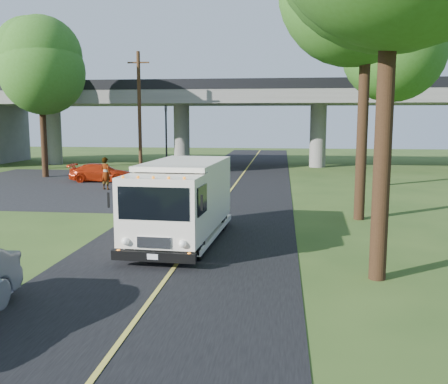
% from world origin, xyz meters
% --- Properties ---
extents(ground, '(120.00, 120.00, 0.00)m').
position_xyz_m(ground, '(0.00, 0.00, 0.00)').
color(ground, '#2E491A').
rests_on(ground, ground).
extents(road, '(7.00, 90.00, 0.02)m').
position_xyz_m(road, '(0.00, 10.00, 0.01)').
color(road, black).
rests_on(road, ground).
extents(parking_lot, '(16.00, 18.00, 0.01)m').
position_xyz_m(parking_lot, '(-11.00, 18.00, 0.01)').
color(parking_lot, black).
rests_on(parking_lot, ground).
extents(lane_line, '(0.12, 90.00, 0.01)m').
position_xyz_m(lane_line, '(0.00, 10.00, 0.03)').
color(lane_line, gold).
rests_on(lane_line, road).
extents(overpass, '(54.00, 10.00, 7.30)m').
position_xyz_m(overpass, '(0.00, 32.00, 4.56)').
color(overpass, slate).
rests_on(overpass, ground).
extents(traffic_signal, '(0.18, 0.22, 5.20)m').
position_xyz_m(traffic_signal, '(-6.00, 26.00, 3.20)').
color(traffic_signal, black).
rests_on(traffic_signal, ground).
extents(utility_pole, '(1.60, 0.26, 9.00)m').
position_xyz_m(utility_pole, '(-7.50, 24.00, 4.59)').
color(utility_pole, '#472D19').
rests_on(utility_pole, ground).
extents(tree_right_far, '(5.77, 5.67, 10.99)m').
position_xyz_m(tree_right_far, '(9.21, 19.84, 8.30)').
color(tree_right_far, '#382314').
rests_on(tree_right_far, ground).
extents(tree_left_lot, '(5.60, 5.50, 10.50)m').
position_xyz_m(tree_left_lot, '(-13.79, 21.84, 7.90)').
color(tree_left_lot, '#382314').
rests_on(tree_left_lot, ground).
extents(tree_left_far, '(5.26, 5.16, 9.89)m').
position_xyz_m(tree_left_far, '(-16.79, 27.84, 7.45)').
color(tree_left_far, '#382314').
rests_on(tree_left_far, ground).
extents(step_van, '(2.74, 6.63, 2.73)m').
position_xyz_m(step_van, '(-0.37, 4.28, 1.48)').
color(step_van, silver).
rests_on(step_van, ground).
extents(red_sedan, '(4.26, 1.95, 1.21)m').
position_xyz_m(red_sedan, '(-9.05, 19.92, 0.60)').
color(red_sedan, '#B8270B').
rests_on(red_sedan, ground).
extents(pedestrian, '(0.83, 0.71, 1.94)m').
position_xyz_m(pedestrian, '(-7.39, 16.25, 0.97)').
color(pedestrian, gray).
rests_on(pedestrian, ground).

